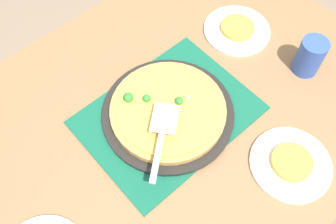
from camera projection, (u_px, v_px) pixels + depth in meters
The scene contains 11 objects.
ground_plane at pixel (168, 197), 1.74m from camera, with size 8.00×8.00×0.00m, color #84705B.
dining_table at pixel (168, 133), 1.19m from camera, with size 1.40×1.00×0.75m.
placemat at pixel (168, 115), 1.09m from camera, with size 0.48×0.36×0.01m, color #145B42.
pizza_pan at pixel (168, 113), 1.08m from camera, with size 0.38×0.38×0.01m, color black.
pizza at pixel (168, 110), 1.07m from camera, with size 0.33×0.33×0.05m.
plate_near_left at pixel (237, 30), 1.26m from camera, with size 0.22×0.22×0.01m, color white.
plate_far_right at pixel (290, 164), 1.01m from camera, with size 0.22×0.22×0.01m, color white.
served_slice_left at pixel (237, 28), 1.25m from camera, with size 0.11×0.11×0.02m, color gold.
served_slice_right at pixel (292, 162), 1.00m from camera, with size 0.11×0.11×0.02m, color gold.
cup_near at pixel (310, 56), 1.13m from camera, with size 0.08×0.08×0.12m, color #3351AD.
pizza_server at pixel (162, 134), 0.99m from camera, with size 0.21×0.18×0.01m.
Camera 1 is at (-0.36, -0.41, 1.70)m, focal length 40.45 mm.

